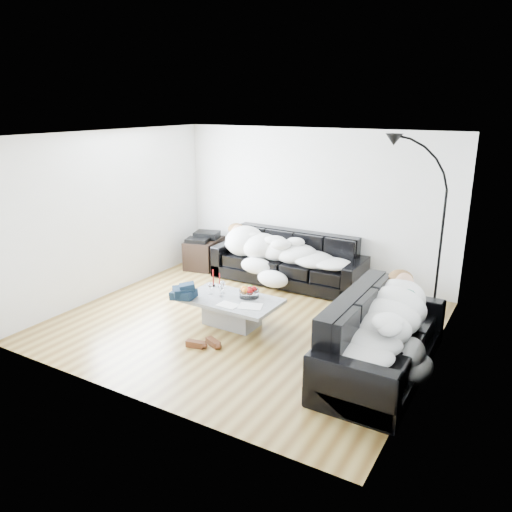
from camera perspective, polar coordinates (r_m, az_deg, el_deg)
The scene contains 24 objects.
ground at distance 7.19m, azimuth -1.22°, elevation -7.48°, with size 5.00×5.00×0.00m, color brown.
wall_back at distance 8.70m, azimuth 6.54°, elevation 5.79°, with size 5.00×0.02×2.60m, color silver.
wall_left at distance 8.31m, azimuth -16.19°, elevation 4.68°, with size 0.02×4.50×2.60m, color silver.
wall_right at distance 5.89m, azimuth 19.91°, elevation -0.64°, with size 0.02×4.50×2.60m, color silver.
ceiling at distance 6.55m, azimuth -1.37°, elevation 13.68°, with size 5.00×5.00×0.00m, color white.
sofa_back at distance 8.57m, azimuth 3.67°, elevation -0.33°, with size 2.62×0.91×0.86m, color black.
sofa_right at distance 5.93m, azimuth 14.30°, elevation -8.81°, with size 2.24×0.96×0.91m, color black.
sleeper_back at distance 8.46m, azimuth 3.54°, elevation 0.96°, with size 2.22×0.77×0.44m, color silver, non-canonical shape.
sleeper_right at distance 5.85m, azimuth 14.44°, elevation -7.03°, with size 1.92×0.81×0.47m, color silver, non-canonical shape.
teal_cushion at distance 6.46m, azimuth 15.73°, elevation -4.16°, with size 0.36×0.30×0.20m, color #0C5946.
coffee_table at distance 7.03m, azimuth -2.78°, elevation -6.36°, with size 1.34×0.78×0.39m, color #939699.
fruit_bowl at distance 6.97m, azimuth -0.80°, elevation -4.05°, with size 0.28×0.28×0.17m, color white.
wine_glass_a at distance 7.11m, azimuth -3.82°, elevation -3.58°, with size 0.08×0.08×0.19m, color white.
wine_glass_b at distance 7.10m, azimuth -5.24°, elevation -3.73°, with size 0.07×0.07×0.17m, color white.
wine_glass_c at distance 7.00m, azimuth -3.97°, elevation -3.97°, with size 0.07×0.07×0.18m, color white.
candle_left at distance 7.38m, azimuth -4.91°, elevation -2.53°, with size 0.05×0.05×0.26m, color maroon.
candle_right at distance 7.33m, azimuth -4.18°, elevation -2.83°, with size 0.04×0.04×0.22m, color maroon.
newspaper_a at distance 6.69m, azimuth -0.64°, elevation -5.73°, with size 0.31×0.24×0.01m, color silver.
newspaper_b at distance 6.73m, azimuth -3.21°, elevation -5.59°, with size 0.28×0.20×0.01m, color silver.
navy_jacket at distance 6.95m, azimuth -7.96°, elevation -3.59°, with size 0.34×0.28×0.17m, color black, non-canonical shape.
shoes at distance 6.52m, azimuth -6.00°, elevation -9.86°, with size 0.41×0.30×0.09m, color #472311, non-canonical shape.
av_cabinet at distance 9.49m, azimuth -5.93°, elevation 0.33°, with size 0.53×0.78×0.53m, color black.
stereo at distance 9.40m, azimuth -5.99°, elevation 2.27°, with size 0.44×0.34×0.13m, color black.
floor_lamp at distance 7.49m, azimuth 20.40°, elevation 1.66°, with size 0.82×0.33×2.27m, color black, non-canonical shape.
Camera 1 is at (3.43, -5.56, 2.99)m, focal length 35.00 mm.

